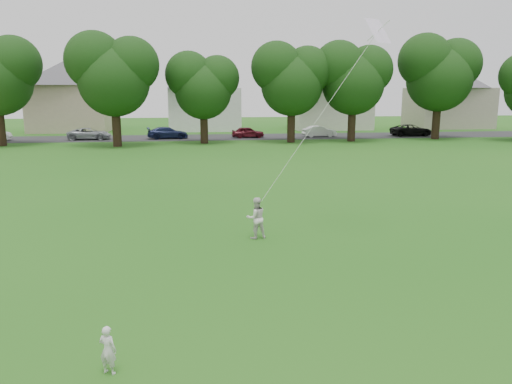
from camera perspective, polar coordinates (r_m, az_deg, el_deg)
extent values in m
plane|color=#1C5713|center=(12.24, -0.13, -12.56)|extent=(160.00, 160.00, 0.00)
cube|color=#2D2D30|center=(53.33, -5.61, 6.24)|extent=(90.00, 7.00, 0.01)
imported|color=silver|center=(9.71, -16.57, -16.91)|extent=(0.40, 0.34, 0.92)
imported|color=silver|center=(17.01, 0.00, -2.99)|extent=(0.80, 0.69, 1.43)
plane|color=white|center=(17.63, 13.79, 17.46)|extent=(1.13, 1.00, 0.82)
cylinder|color=white|center=(16.91, 6.87, 8.01)|extent=(0.01, 0.01, 7.13)
cylinder|color=black|center=(50.48, -27.19, 6.93)|extent=(0.78, 0.78, 3.92)
cylinder|color=black|center=(46.14, -15.66, 7.42)|extent=(0.77, 0.77, 3.86)
cylinder|color=black|center=(47.37, -5.96, 7.54)|extent=(0.72, 0.72, 3.28)
cylinder|color=black|center=(48.23, 4.04, 7.87)|extent=(0.75, 0.75, 3.66)
cylinder|color=black|center=(49.94, 10.88, 7.85)|extent=(0.76, 0.76, 3.72)
cylinder|color=black|center=(54.49, 19.91, 7.86)|extent=(0.79, 0.79, 4.06)
imported|color=gray|center=(53.31, -18.51, 6.33)|extent=(4.26, 2.01, 1.18)
imported|color=#151D42|center=(52.34, -10.07, 6.68)|extent=(4.32, 2.20, 1.20)
imported|color=#55111A|center=(52.57, -0.93, 6.85)|extent=(3.45, 1.53, 1.16)
imported|color=silver|center=(53.92, 7.25, 6.89)|extent=(3.64, 1.48, 1.17)
imported|color=black|center=(57.31, 17.33, 6.77)|extent=(4.47, 2.07, 1.24)
cube|color=#BDA88D|center=(64.80, -20.38, 8.96)|extent=(8.91, 7.12, 5.48)
pyramid|color=#4E4B51|center=(64.85, -20.75, 14.03)|extent=(12.86, 12.86, 3.01)
cube|color=white|center=(63.14, -5.91, 9.40)|extent=(8.59, 6.87, 5.13)
pyramid|color=#4E4B51|center=(63.16, -6.01, 14.29)|extent=(12.39, 12.39, 2.82)
cube|color=beige|center=(65.46, 8.43, 9.48)|extent=(9.54, 6.98, 5.27)
pyramid|color=#4E4B51|center=(65.50, 8.58, 14.32)|extent=(13.76, 13.76, 2.90)
cube|color=#B0A392|center=(71.39, 21.07, 8.97)|extent=(9.70, 7.22, 5.17)
pyramid|color=#4E4B51|center=(71.41, 21.39, 13.32)|extent=(14.00, 14.00, 2.84)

